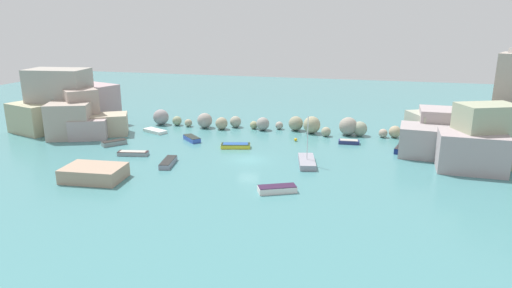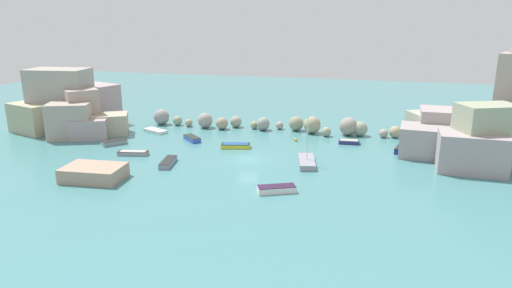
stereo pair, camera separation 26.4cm
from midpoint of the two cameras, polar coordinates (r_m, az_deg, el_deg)
cove_water at (r=56.08m, az=-0.86°, el=-2.01°), size 160.00×160.00×0.00m
cliff_headland_left at (r=76.67m, az=-22.14°, el=4.12°), size 19.35×17.13×9.51m
cliff_headland_right at (r=64.22m, az=28.83°, el=2.02°), size 24.10×17.09×13.51m
rock_breakwater at (r=70.00m, az=3.31°, el=2.50°), size 44.47×4.27×2.73m
stone_dock at (r=52.15m, az=-19.69°, el=-3.46°), size 6.65×4.74×1.54m
channel_buoy at (r=64.68m, az=5.18°, el=0.55°), size 0.45×0.45×0.45m
moored_boat_0 at (r=45.83m, az=2.78°, el=-5.71°), size 4.09×2.89×0.68m
moored_boat_1 at (r=54.55m, az=6.56°, el=-2.23°), size 2.90×5.52×5.97m
moored_boat_2 at (r=64.46m, az=11.80°, el=0.26°), size 2.94×1.44×0.55m
moored_boat_3 at (r=55.12m, az=-10.93°, el=-2.28°), size 1.92×4.24×0.63m
moored_boat_4 at (r=71.15m, az=-12.50°, el=1.64°), size 4.26×3.09×0.46m
moored_boat_5 at (r=62.85m, az=18.42°, el=-0.43°), size 2.90×4.99×1.34m
moored_boat_6 at (r=61.16m, az=-2.47°, el=-0.20°), size 4.19×2.42×0.61m
moored_boat_7 at (r=65.50m, az=-17.35°, el=0.17°), size 3.00×3.30×0.66m
moored_boat_8 at (r=65.27m, az=-7.97°, el=0.70°), size 3.35×3.29×0.66m
moored_boat_9 at (r=59.95m, az=-15.15°, el=-1.10°), size 4.03×1.85×0.55m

